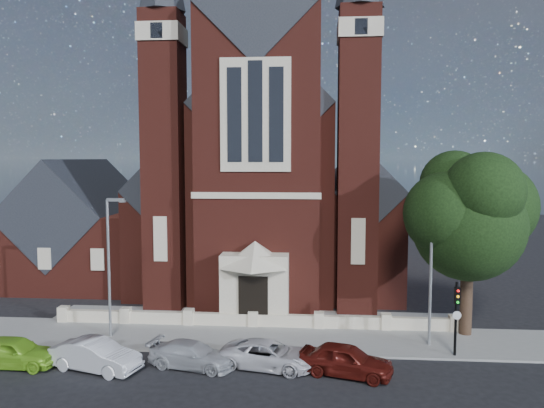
{
  "coord_description": "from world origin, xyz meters",
  "views": [
    {
      "loc": [
        3.62,
        -24.92,
        10.35
      ],
      "look_at": [
        0.71,
        12.0,
        7.12
      ],
      "focal_mm": 35.0,
      "sensor_mm": 36.0,
      "label": 1
    }
  ],
  "objects_px": {
    "parish_hall": "(81,233)",
    "traffic_signal": "(456,309)",
    "car_silver_a": "(96,355)",
    "church": "(274,182)",
    "car_silver_b": "(192,355)",
    "street_tree": "(472,218)",
    "car_white_suv": "(268,355)",
    "street_lamp_left": "(110,259)",
    "car_dark_red": "(346,360)",
    "street_lamp_right": "(433,264)",
    "car_lime_van": "(13,352)"
  },
  "relations": [
    {
      "from": "parish_hall",
      "to": "traffic_signal",
      "type": "relative_size",
      "value": 3.05
    },
    {
      "from": "parish_hall",
      "to": "car_silver_a",
      "type": "relative_size",
      "value": 2.67
    },
    {
      "from": "parish_hall",
      "to": "church",
      "type": "bearing_deg",
      "value": 17.16
    },
    {
      "from": "church",
      "to": "parish_hall",
      "type": "height_order",
      "value": "church"
    },
    {
      "from": "car_silver_b",
      "to": "street_tree",
      "type": "bearing_deg",
      "value": -57.03
    },
    {
      "from": "church",
      "to": "car_white_suv",
      "type": "distance_m",
      "value": 23.82
    },
    {
      "from": "car_silver_a",
      "to": "street_tree",
      "type": "bearing_deg",
      "value": -55.88
    },
    {
      "from": "car_silver_a",
      "to": "street_lamp_left",
      "type": "bearing_deg",
      "value": 28.26
    },
    {
      "from": "street_tree",
      "to": "traffic_signal",
      "type": "bearing_deg",
      "value": -115.95
    },
    {
      "from": "church",
      "to": "car_white_suv",
      "type": "bearing_deg",
      "value": -86.34
    },
    {
      "from": "street_lamp_left",
      "to": "car_silver_b",
      "type": "relative_size",
      "value": 1.85
    },
    {
      "from": "street_tree",
      "to": "street_lamp_left",
      "type": "height_order",
      "value": "street_tree"
    },
    {
      "from": "car_white_suv",
      "to": "car_dark_red",
      "type": "distance_m",
      "value": 3.83
    },
    {
      "from": "church",
      "to": "street_lamp_right",
      "type": "distance_m",
      "value": 21.76
    },
    {
      "from": "church",
      "to": "car_lime_van",
      "type": "relative_size",
      "value": 7.8
    },
    {
      "from": "church",
      "to": "street_tree",
      "type": "height_order",
      "value": "church"
    },
    {
      "from": "street_lamp_right",
      "to": "traffic_signal",
      "type": "relative_size",
      "value": 2.02
    },
    {
      "from": "street_tree",
      "to": "traffic_signal",
      "type": "relative_size",
      "value": 2.67
    },
    {
      "from": "parish_hall",
      "to": "car_white_suv",
      "type": "distance_m",
      "value": 25.02
    },
    {
      "from": "car_silver_b",
      "to": "church",
      "type": "bearing_deg",
      "value": 6.66
    },
    {
      "from": "street_lamp_left",
      "to": "car_silver_a",
      "type": "bearing_deg",
      "value": -77.94
    },
    {
      "from": "car_white_suv",
      "to": "car_dark_red",
      "type": "bearing_deg",
      "value": -87.28
    },
    {
      "from": "church",
      "to": "street_tree",
      "type": "bearing_deg",
      "value": -53.83
    },
    {
      "from": "parish_hall",
      "to": "traffic_signal",
      "type": "height_order",
      "value": "parish_hall"
    },
    {
      "from": "street_lamp_right",
      "to": "car_silver_a",
      "type": "xyz_separation_m",
      "value": [
        -17.02,
        -4.6,
        -3.85
      ]
    },
    {
      "from": "church",
      "to": "parish_hall",
      "type": "xyz_separation_m",
      "value": [
        -16.0,
        -4.94,
        -4.17
      ]
    },
    {
      "from": "street_lamp_left",
      "to": "car_dark_red",
      "type": "distance_m",
      "value": 14.32
    },
    {
      "from": "car_lime_van",
      "to": "car_white_suv",
      "type": "bearing_deg",
      "value": -85.27
    },
    {
      "from": "street_lamp_left",
      "to": "car_white_suv",
      "type": "height_order",
      "value": "street_lamp_left"
    },
    {
      "from": "church",
      "to": "car_dark_red",
      "type": "bearing_deg",
      "value": -77.32
    },
    {
      "from": "street_lamp_left",
      "to": "church",
      "type": "bearing_deg",
      "value": 67.34
    },
    {
      "from": "car_silver_a",
      "to": "car_white_suv",
      "type": "relative_size",
      "value": 0.96
    },
    {
      "from": "street_lamp_right",
      "to": "parish_hall",
      "type": "bearing_deg",
      "value": 151.78
    },
    {
      "from": "church",
      "to": "street_lamp_right",
      "type": "bearing_deg",
      "value": -61.96
    },
    {
      "from": "street_lamp_left",
      "to": "traffic_signal",
      "type": "relative_size",
      "value": 2.02
    },
    {
      "from": "street_tree",
      "to": "car_silver_a",
      "type": "relative_size",
      "value": 2.35
    },
    {
      "from": "street_lamp_left",
      "to": "car_lime_van",
      "type": "distance_m",
      "value": 6.76
    },
    {
      "from": "parish_hall",
      "to": "street_tree",
      "type": "bearing_deg",
      "value": -23.26
    },
    {
      "from": "traffic_signal",
      "to": "car_dark_red",
      "type": "xyz_separation_m",
      "value": [
        -5.78,
        -2.67,
        -1.82
      ]
    },
    {
      "from": "car_white_suv",
      "to": "car_silver_a",
      "type": "bearing_deg",
      "value": 108.98
    },
    {
      "from": "street_lamp_right",
      "to": "car_silver_b",
      "type": "relative_size",
      "value": 1.85
    },
    {
      "from": "traffic_signal",
      "to": "street_lamp_left",
      "type": "bearing_deg",
      "value": 175.24
    },
    {
      "from": "car_silver_b",
      "to": "street_lamp_left",
      "type": "bearing_deg",
      "value": 67.76
    },
    {
      "from": "car_lime_van",
      "to": "car_silver_a",
      "type": "distance_m",
      "value": 4.25
    },
    {
      "from": "traffic_signal",
      "to": "car_lime_van",
      "type": "height_order",
      "value": "traffic_signal"
    },
    {
      "from": "parish_hall",
      "to": "street_lamp_right",
      "type": "bearing_deg",
      "value": -28.22
    },
    {
      "from": "street_lamp_right",
      "to": "car_dark_red",
      "type": "bearing_deg",
      "value": -138.95
    },
    {
      "from": "street_lamp_right",
      "to": "traffic_signal",
      "type": "xyz_separation_m",
      "value": [
        0.91,
        -1.57,
        -2.02
      ]
    },
    {
      "from": "street_tree",
      "to": "car_silver_b",
      "type": "xyz_separation_m",
      "value": [
        -14.93,
        -5.58,
        -6.32
      ]
    },
    {
      "from": "car_lime_van",
      "to": "car_dark_red",
      "type": "relative_size",
      "value": 1.0
    }
  ]
}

